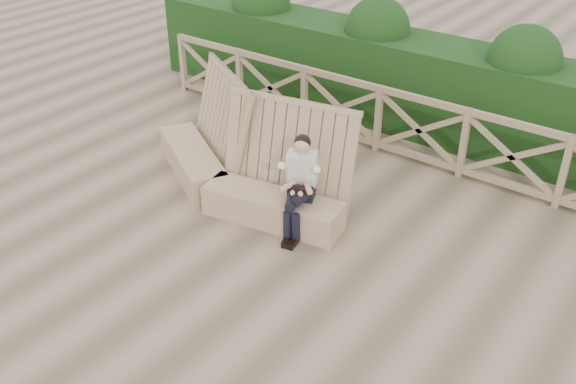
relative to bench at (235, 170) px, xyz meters
The scene contains 5 objects.
ground 2.00m from the bench, 34.19° to the right, with size 60.00×60.00×0.00m, color brown.
bench is the anchor object (origin of this frame).
woman 1.27m from the bench, ahead, with size 0.53×0.83×1.30m.
guardrail 2.90m from the bench, 55.84° to the left, with size 10.10×0.09×1.10m.
hedge 3.96m from the bench, 65.67° to the left, with size 12.00×1.20×1.50m, color black.
Camera 1 is at (3.67, -4.73, 4.77)m, focal length 40.00 mm.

